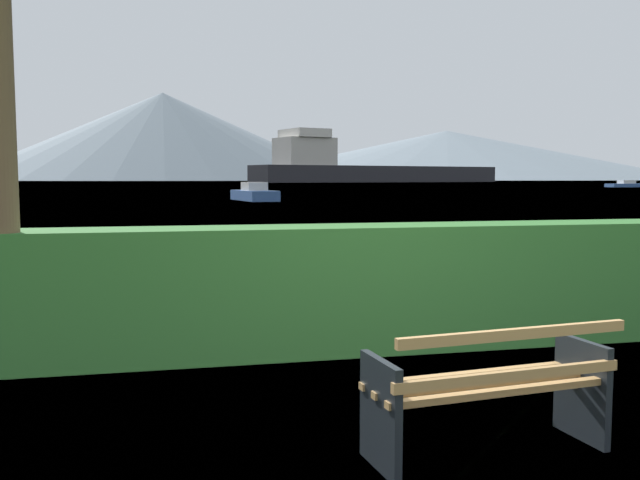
{
  "coord_description": "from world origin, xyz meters",
  "views": [
    {
      "loc": [
        -1.98,
        -3.98,
        1.75
      ],
      "look_at": [
        0.0,
        4.74,
        0.95
      ],
      "focal_mm": 39.03,
      "sensor_mm": 36.0,
      "label": 1
    }
  ],
  "objects_px": {
    "cargo_ship_large": "(363,168)",
    "fishing_boat_near": "(254,194)",
    "sailboat_mid": "(626,185)",
    "park_bench": "(490,390)"
  },
  "relations": [
    {
      "from": "sailboat_mid",
      "to": "cargo_ship_large",
      "type": "bearing_deg",
      "value": 92.92
    },
    {
      "from": "fishing_boat_near",
      "to": "sailboat_mid",
      "type": "distance_m",
      "value": 98.35
    },
    {
      "from": "cargo_ship_large",
      "to": "fishing_boat_near",
      "type": "xyz_separation_m",
      "value": [
        -69.99,
        -209.18,
        -4.97
      ]
    },
    {
      "from": "park_bench",
      "to": "sailboat_mid",
      "type": "distance_m",
      "value": 137.53
    },
    {
      "from": "park_bench",
      "to": "sailboat_mid",
      "type": "xyz_separation_m",
      "value": [
        82.54,
        110.0,
        0.03
      ]
    },
    {
      "from": "cargo_ship_large",
      "to": "sailboat_mid",
      "type": "bearing_deg",
      "value": -87.08
    },
    {
      "from": "cargo_ship_large",
      "to": "sailboat_mid",
      "type": "height_order",
      "value": "cargo_ship_large"
    },
    {
      "from": "park_bench",
      "to": "cargo_ship_large",
      "type": "height_order",
      "value": "cargo_ship_large"
    },
    {
      "from": "cargo_ship_large",
      "to": "fishing_boat_near",
      "type": "bearing_deg",
      "value": -108.5
    },
    {
      "from": "fishing_boat_near",
      "to": "sailboat_mid",
      "type": "height_order",
      "value": "fishing_boat_near"
    }
  ]
}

